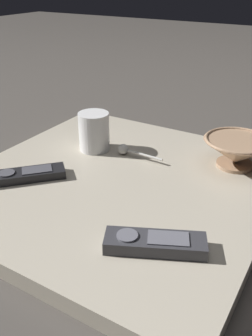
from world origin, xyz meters
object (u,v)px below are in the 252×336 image
(cereal_bowl, at_px, (237,151))
(coffee_mug, at_px, (94,132))
(tv_remote_near, at_px, (28,175))
(teaspoon, at_px, (127,150))
(tv_remote_far, at_px, (155,243))

(cereal_bowl, relative_size, coffee_mug, 1.62)
(cereal_bowl, xyz_separation_m, tv_remote_near, (-0.37, -0.29, -0.03))
(cereal_bowl, height_order, coffee_mug, coffee_mug)
(teaspoon, bearing_deg, tv_remote_near, -120.32)
(coffee_mug, xyz_separation_m, teaspoon, (0.09, 0.01, -0.03))
(cereal_bowl, bearing_deg, teaspoon, -161.92)
(teaspoon, relative_size, tv_remote_near, 0.82)
(coffee_mug, relative_size, tv_remote_far, 0.56)
(coffee_mug, xyz_separation_m, tv_remote_near, (-0.04, -0.20, -0.04))
(tv_remote_far, bearing_deg, cereal_bowl, 85.80)
(teaspoon, bearing_deg, cereal_bowl, 18.08)
(coffee_mug, height_order, teaspoon, coffee_mug)
(cereal_bowl, height_order, teaspoon, cereal_bowl)
(tv_remote_far, bearing_deg, coffee_mug, 139.21)
(cereal_bowl, distance_m, tv_remote_near, 0.47)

